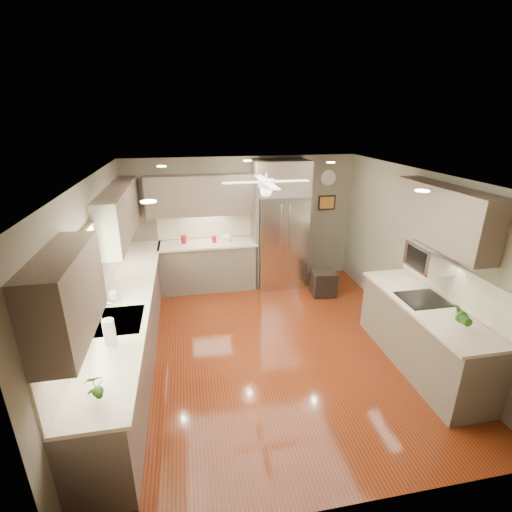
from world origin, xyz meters
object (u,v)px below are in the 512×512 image
object	(u,v)px
canister_a	(184,239)
canister_d	(214,239)
paper_towel	(109,332)
soap_bottle	(113,294)
bowl	(226,241)
stool	(323,283)
potted_plant_right	(462,316)
refrigerator	(280,227)
potted_plant_left	(93,386)
microwave	(430,257)

from	to	relation	value
canister_a	canister_d	distance (m)	0.57
canister_a	paper_towel	distance (m)	3.33
soap_bottle	bowl	size ratio (longest dim) A/B	0.80
soap_bottle	stool	bearing A→B (deg)	22.48
canister_a	soap_bottle	distance (m)	2.38
stool	paper_towel	xyz separation A→B (m)	(-3.35, -2.47, 0.84)
potted_plant_right	stool	distance (m)	3.06
refrigerator	bowl	bearing A→B (deg)	179.87
canister_d	paper_towel	xyz separation A→B (m)	(-1.36, -3.18, 0.08)
canister_a	refrigerator	world-z (taller)	refrigerator
bowl	refrigerator	world-z (taller)	refrigerator
potted_plant_right	refrigerator	size ratio (longest dim) A/B	0.13
soap_bottle	potted_plant_left	bearing A→B (deg)	-85.45
stool	paper_towel	size ratio (longest dim) A/B	1.60
bowl	paper_towel	bearing A→B (deg)	-116.79
paper_towel	potted_plant_left	bearing A→B (deg)	-88.73
canister_d	refrigerator	world-z (taller)	refrigerator
refrigerator	paper_towel	distance (m)	4.12
canister_d	refrigerator	xyz separation A→B (m)	(1.30, -0.04, 0.19)
potted_plant_right	canister_a	bearing A→B (deg)	129.98
bowl	stool	bearing A→B (deg)	-21.15
soap_bottle	paper_towel	world-z (taller)	paper_towel
potted_plant_right	paper_towel	world-z (taller)	potted_plant_right
bowl	canister_a	bearing A→B (deg)	174.24
canister_d	bowl	distance (m)	0.24
potted_plant_right	refrigerator	world-z (taller)	refrigerator
canister_a	canister_d	size ratio (longest dim) A/B	1.24
potted_plant_left	paper_towel	size ratio (longest dim) A/B	0.96
canister_a	paper_towel	bearing A→B (deg)	-103.76
microwave	stool	xyz separation A→B (m)	(-0.63, 2.03, -1.24)
potted_plant_left	stool	size ratio (longest dim) A/B	0.60
microwave	paper_towel	world-z (taller)	microwave
refrigerator	canister_a	bearing A→B (deg)	177.45
canister_a	soap_bottle	xyz separation A→B (m)	(-0.92, -2.20, 0.01)
soap_bottle	potted_plant_left	distance (m)	1.90
potted_plant_right	microwave	world-z (taller)	microwave
soap_bottle	paper_towel	size ratio (longest dim) A/B	0.58
canister_a	potted_plant_left	bearing A→B (deg)	-100.67
canister_a	stool	bearing A→B (deg)	-16.56
canister_d	soap_bottle	world-z (taller)	soap_bottle
canister_d	potted_plant_left	world-z (taller)	potted_plant_left
canister_a	microwave	world-z (taller)	microwave
potted_plant_right	soap_bottle	bearing A→B (deg)	159.96
stool	soap_bottle	bearing A→B (deg)	-157.52
potted_plant_right	refrigerator	xyz separation A→B (m)	(-1.20, 3.57, 0.09)
soap_bottle	canister_d	bearing A→B (deg)	55.27
bowl	soap_bottle	bearing A→B (deg)	-129.11
potted_plant_right	paper_towel	size ratio (longest dim) A/B	1.04
canister_a	bowl	size ratio (longest dim) A/B	0.71
paper_towel	bowl	bearing A→B (deg)	63.21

